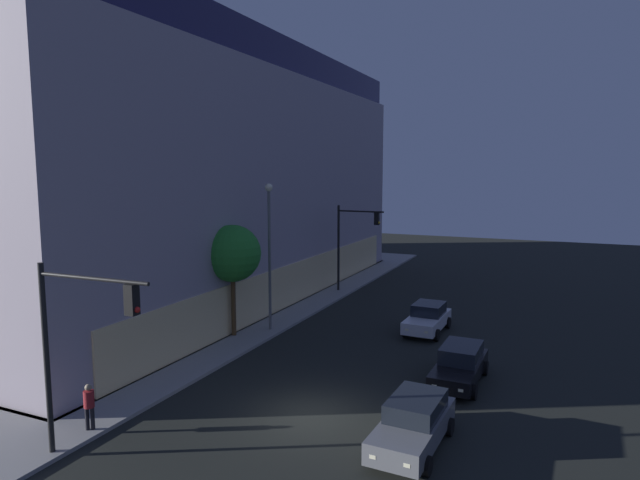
{
  "coord_description": "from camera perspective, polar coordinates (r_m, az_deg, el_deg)",
  "views": [
    {
      "loc": [
        -17.62,
        -8.24,
        9.1
      ],
      "look_at": [
        5.79,
        2.2,
        5.89
      ],
      "focal_mm": 30.57,
      "sensor_mm": 36.0,
      "label": 1
    }
  ],
  "objects": [
    {
      "name": "pedestrian_waiting",
      "position": [
        21.31,
        -23.02,
        -15.41
      ],
      "size": [
        0.36,
        0.36,
        1.65
      ],
      "color": "black",
      "rests_on": "sidewalk_corner"
    },
    {
      "name": "car_grey",
      "position": [
        19.31,
        9.78,
        -18.32
      ],
      "size": [
        4.67,
        2.16,
        1.64
      ],
      "color": "slate",
      "rests_on": "ground"
    },
    {
      "name": "ground_plane",
      "position": [
        21.47,
        -0.97,
        -17.93
      ],
      "size": [
        120.0,
        120.0,
        0.0
      ],
      "primitive_type": "plane",
      "color": "black"
    },
    {
      "name": "modern_building",
      "position": [
        45.67,
        -20.12,
        6.4
      ],
      "size": [
        39.67,
        30.86,
        17.82
      ],
      "color": "#4C4C51",
      "rests_on": "ground"
    },
    {
      "name": "street_lamp_sidewalk",
      "position": [
        30.68,
        -5.32,
        0.07
      ],
      "size": [
        0.44,
        0.44,
        8.31
      ],
      "color": "slate",
      "rests_on": "sidewalk_corner"
    },
    {
      "name": "car_white",
      "position": [
        31.97,
        11.2,
        -8.01
      ],
      "size": [
        4.43,
        2.13,
        1.62
      ],
      "color": "silver",
      "rests_on": "ground"
    },
    {
      "name": "sidewalk_tree",
      "position": [
        29.89,
        -9.15,
        -1.42
      ],
      "size": [
        3.11,
        3.11,
        6.12
      ],
      "color": "#50381E",
      "rests_on": "sidewalk_corner"
    },
    {
      "name": "car_black",
      "position": [
        24.98,
        14.43,
        -12.47
      ],
      "size": [
        4.76,
        2.06,
        1.6
      ],
      "color": "black",
      "rests_on": "ground"
    },
    {
      "name": "traffic_light_far_corner",
      "position": [
        40.63,
        3.35,
        0.52
      ],
      "size": [
        0.33,
        3.65,
        6.48
      ],
      "color": "black",
      "rests_on": "sidewalk_corner"
    },
    {
      "name": "traffic_light_near_corner",
      "position": [
        18.32,
        -24.18,
        -8.67
      ],
      "size": [
        0.33,
        4.24,
        6.17
      ],
      "color": "black",
      "rests_on": "sidewalk_corner"
    }
  ]
}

